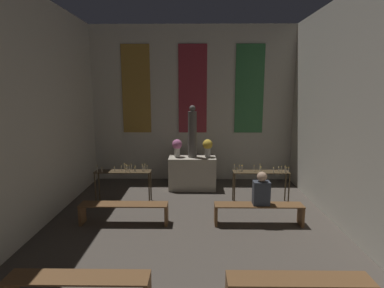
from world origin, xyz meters
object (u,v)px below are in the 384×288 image
Objects in this scene: altar at (192,173)px; person_seated at (261,190)px; pew_back_right at (258,210)px; candle_rack_right at (261,176)px; pew_second_left at (78,285)px; flower_vase_right at (208,146)px; statue at (192,133)px; candle_rack_left at (123,175)px; flower_vase_left at (177,146)px; pew_back_left at (124,209)px; pew_second_right at (299,287)px.

person_seated is (1.54, -2.48, 0.31)m from altar.
candle_rack_right is at bearing 76.25° from pew_back_right.
candle_rack_right is 0.75× the size of pew_second_left.
pew_back_right is at bearing -67.28° from flower_vase_right.
flower_vase_right is at bearing 139.27° from candle_rack_right.
statue is 2.36m from candle_rack_left.
pew_second_left is at bearing -101.48° from flower_vase_left.
pew_back_right is (1.50, -2.48, -1.36)m from statue.
candle_rack_right is (1.36, -1.17, -0.57)m from flower_vase_right.
statue is at bearing 147.16° from candle_rack_right.
candle_rack_right is 1.97× the size of person_seated.
pew_back_left is 2.99m from pew_back_right.
person_seated is (1.54, -2.48, -0.90)m from statue.
flower_vase_left is 1.00× the size of flower_vase_right.
flower_vase_right is at bearing 101.48° from pew_second_right.
altar is at bearing 121.79° from person_seated.
statue reaches higher than candle_rack_left.
flower_vase_left reaches higher than person_seated.
pew_second_right is (-0.32, -3.95, -0.40)m from candle_rack_right.
statue is 0.79× the size of pew_second_right.
flower_vase_right reaches higher than pew_back_right.
person_seated reaches higher than candle_rack_left.
altar is 0.96× the size of candle_rack_left.
candle_rack_right is (1.82, -1.17, -0.97)m from statue.
altar reaches higher than pew_back_left.
flower_vase_left is 3.23m from person_seated.
pew_back_left is (-1.04, -2.48, -0.96)m from flower_vase_left.
pew_second_left is at bearing -110.85° from flower_vase_right.
candle_rack_left is 0.75× the size of pew_second_right.
statue is at bearing -180.00° from flower_vase_right.
flower_vase_right is at bearing 112.72° from pew_back_right.
pew_second_right and pew_back_right have the same top height.
statue reaches higher than pew_back_right.
pew_back_right is (1.50, -2.48, -0.15)m from altar.
candle_rack_left reaches higher than pew_second_right.
flower_vase_left is 2.62m from candle_rack_right.
statue is at bearing 121.04° from pew_back_right.
pew_back_left is (0.31, -1.31, -0.40)m from candle_rack_left.
candle_rack_left is 0.75× the size of pew_back_left.
pew_back_left and pew_back_right have the same top height.
person_seated reaches higher than pew_second_left.
candle_rack_right is at bearing -40.73° from flower_vase_right.
flower_vase_right is 5.56m from pew_second_left.
pew_second_right is at bearing -73.73° from altar.
flower_vase_right is 0.72× the size of person_seated.
flower_vase_right is 2.86m from pew_back_right.
candle_rack_right is (3.62, -0.00, 0.00)m from candle_rack_left.
pew_back_left is at bearing -128.14° from flower_vase_right.
candle_rack_left reaches higher than pew_back_left.
pew_second_right is 1.00× the size of pew_back_left.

